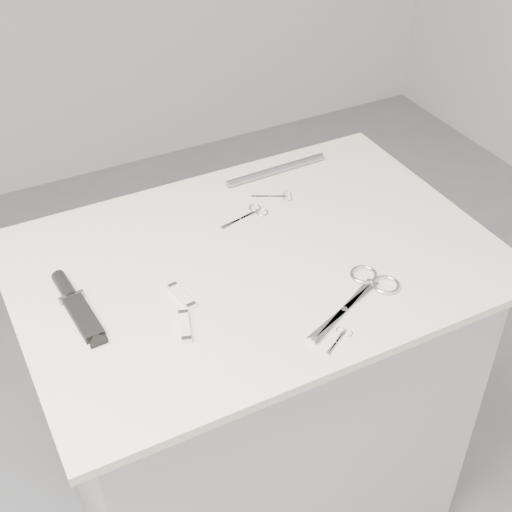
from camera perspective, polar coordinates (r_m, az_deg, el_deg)
name	(u,v)px	position (r m, az deg, el deg)	size (l,w,h in m)	color
ground	(256,506)	(2.20, 0.00, -19.34)	(4.00, 4.00, 0.01)	gray
plinth	(256,403)	(1.83, 0.00, -11.70)	(0.90, 0.60, 0.90)	#B0B0AD
display_board	(256,261)	(1.50, -0.01, -0.39)	(1.00, 0.70, 0.02)	beige
large_shears	(364,290)	(1.43, 8.65, -2.72)	(0.25, 0.16, 0.01)	silver
embroidery_scissors_a	(251,214)	(1.62, -0.44, 3.38)	(0.12, 0.06, 0.00)	silver
embroidery_scissors_b	(279,196)	(1.68, 1.82, 4.79)	(0.09, 0.06, 0.00)	silver
tiny_scissors	(340,338)	(1.33, 6.71, -6.51)	(0.07, 0.06, 0.00)	silver
sheathed_knife	(75,303)	(1.42, -14.29, -3.68)	(0.05, 0.21, 0.03)	black
pocket_knife_a	(182,296)	(1.40, -5.96, -3.23)	(0.03, 0.08, 0.01)	silver
pocket_knife_b	(185,327)	(1.34, -5.71, -5.64)	(0.04, 0.08, 0.01)	silver
metal_rail	(276,170)	(1.77, 1.60, 6.89)	(0.02, 0.02, 0.27)	gray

